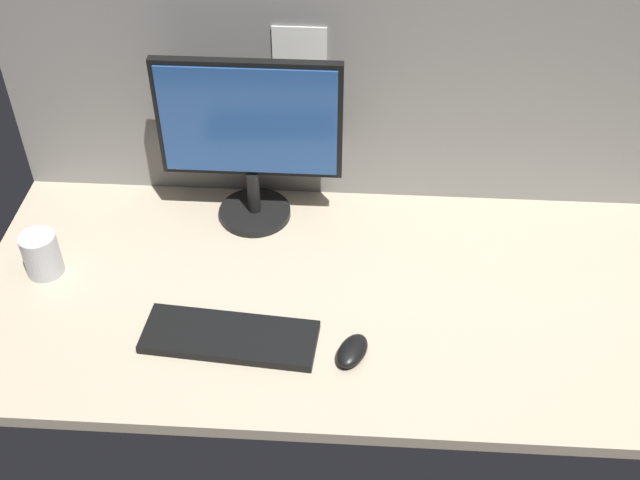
% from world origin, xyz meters
% --- Properties ---
extents(ground_plane, '(1.80, 0.80, 0.03)m').
position_xyz_m(ground_plane, '(0.00, 0.00, -0.01)').
color(ground_plane, tan).
extents(cubicle_wall_back, '(1.80, 0.06, 0.74)m').
position_xyz_m(cubicle_wall_back, '(-0.00, 0.37, 0.37)').
color(cubicle_wall_back, gray).
rests_on(cubicle_wall_back, ground_plane).
extents(monitor, '(0.43, 0.18, 0.43)m').
position_xyz_m(monitor, '(-0.29, 0.25, 0.24)').
color(monitor, black).
rests_on(monitor, ground_plane).
extents(keyboard, '(0.38, 0.16, 0.02)m').
position_xyz_m(keyboard, '(-0.30, -0.18, 0.01)').
color(keyboard, black).
rests_on(keyboard, ground_plane).
extents(mouse, '(0.09, 0.11, 0.03)m').
position_xyz_m(mouse, '(-0.04, -0.20, 0.02)').
color(mouse, black).
rests_on(mouse, ground_plane).
extents(mug_steel, '(0.08, 0.08, 0.11)m').
position_xyz_m(mug_steel, '(-0.75, 0.01, 0.05)').
color(mug_steel, '#B2B2B7').
rests_on(mug_steel, ground_plane).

